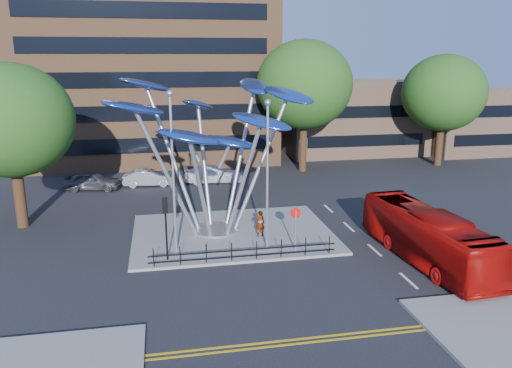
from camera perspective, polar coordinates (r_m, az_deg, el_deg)
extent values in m
plane|color=black|center=(25.44, 1.56, -10.26)|extent=(120.00, 120.00, 0.00)
cube|color=slate|center=(30.71, -2.67, -5.66)|extent=(12.00, 9.00, 0.15)
cube|color=gold|center=(20.31, 5.35, -17.19)|extent=(40.00, 0.12, 0.01)
cube|color=gold|center=(20.06, 5.60, -17.63)|extent=(40.00, 0.12, 0.01)
cube|color=brown|center=(54.73, -12.49, 18.74)|extent=(25.00, 15.00, 30.00)
cube|color=#9E765D|center=(56.98, 10.99, 7.54)|extent=(15.00, 8.00, 8.00)
cube|color=#9E765D|center=(61.90, 23.89, 6.64)|extent=(12.00, 8.00, 7.00)
cylinder|color=black|center=(47.06, 5.40, 4.91)|extent=(0.70, 0.70, 5.72)
ellipsoid|color=#1C4814|center=(46.48, 5.56, 11.24)|extent=(8.80, 8.80, 8.10)
cylinder|color=black|center=(34.76, -25.46, -0.63)|extent=(0.70, 0.70, 4.84)
ellipsoid|color=#1C4814|center=(33.99, -26.27, 6.55)|extent=(7.60, 7.60, 6.99)
cylinder|color=black|center=(52.72, 20.23, 4.75)|extent=(0.70, 0.70, 5.06)
ellipsoid|color=#1C4814|center=(52.21, 20.67, 9.72)|extent=(8.00, 8.00, 7.36)
cylinder|color=#9EA0A5|center=(31.02, -4.64, -5.22)|extent=(2.80, 2.80, 0.12)
cylinder|color=#9EA0A5|center=(29.26, -7.00, 1.36)|extent=(0.24, 0.24, 7.80)
ellipsoid|color=#294DB1|center=(27.62, -13.81, 8.48)|extent=(3.92, 2.95, 1.39)
cylinder|color=#9EA0A5|center=(29.10, -5.34, -0.09)|extent=(0.24, 0.24, 6.40)
ellipsoid|color=#294DB1|center=(26.21, -7.65, 5.37)|extent=(3.47, 1.78, 1.31)
cylinder|color=#9EA0A5|center=(29.33, -3.44, 0.66)|extent=(0.24, 0.24, 7.00)
ellipsoid|color=#294DB1|center=(27.42, 0.65, 7.16)|extent=(3.81, 3.11, 1.36)
cylinder|color=#9EA0A5|center=(30.04, -2.52, 2.19)|extent=(0.24, 0.24, 8.20)
ellipsoid|color=#294DB1|center=(30.50, 3.71, 10.15)|extent=(3.52, 4.06, 1.44)
cylinder|color=#9EA0A5|center=(30.82, -3.51, 2.87)|extent=(0.24, 0.24, 8.60)
ellipsoid|color=#294DB1|center=(32.57, -0.18, 11.16)|extent=(2.21, 3.79, 1.39)
cylinder|color=#9EA0A5|center=(30.94, -5.35, 1.74)|extent=(0.24, 0.24, 7.40)
ellipsoid|color=#294DB1|center=(32.89, -6.66, 9.00)|extent=(3.02, 3.71, 1.34)
cylinder|color=#9EA0A5|center=(30.14, -6.79, 2.72)|extent=(0.24, 0.24, 8.80)
ellipsoid|color=#294DB1|center=(30.91, -12.51, 11.01)|extent=(3.88, 3.60, 1.42)
ellipsoid|color=#294DB1|center=(29.62, -8.40, 5.61)|extent=(3.40, 1.96, 1.13)
ellipsoid|color=#294DB1|center=(29.33, -3.02, 4.86)|extent=(3.39, 2.16, 1.11)
cylinder|color=#9EA0A5|center=(26.80, -9.44, 0.81)|extent=(0.14, 0.14, 8.50)
sphere|color=#9EA0A5|center=(26.12, -9.84, 10.16)|extent=(0.36, 0.36, 0.36)
cylinder|color=#9EA0A5|center=(26.93, 1.30, 0.53)|extent=(0.14, 0.14, 8.00)
sphere|color=#9EA0A5|center=(26.25, 1.35, 9.29)|extent=(0.36, 0.36, 0.36)
cylinder|color=black|center=(26.59, -10.22, -5.30)|extent=(0.10, 0.10, 3.20)
cube|color=black|center=(26.15, -10.36, -2.41)|extent=(0.28, 0.18, 0.85)
sphere|color=#FF0C0C|center=(26.07, -10.38, -1.82)|extent=(0.18, 0.18, 0.18)
cylinder|color=#9EA0A5|center=(27.64, 4.54, -5.32)|extent=(0.08, 0.08, 2.30)
cylinder|color=red|center=(27.35, 4.56, -3.33)|extent=(0.60, 0.04, 0.60)
cube|color=white|center=(27.37, 4.55, -3.31)|extent=(0.42, 0.03, 0.10)
cylinder|color=black|center=(26.24, -11.63, -8.22)|extent=(0.05, 0.05, 1.00)
cylinder|color=black|center=(26.24, -8.67, -8.08)|extent=(0.05, 0.05, 1.00)
cylinder|color=black|center=(26.31, -5.72, -7.92)|extent=(0.05, 0.05, 1.00)
cylinder|color=black|center=(26.44, -2.79, -7.74)|extent=(0.05, 0.05, 1.00)
cylinder|color=black|center=(26.65, 0.09, -7.54)|extent=(0.05, 0.05, 1.00)
cylinder|color=black|center=(26.91, 2.92, -7.33)|extent=(0.05, 0.05, 1.00)
cylinder|color=black|center=(27.25, 5.69, -7.11)|extent=(0.05, 0.05, 1.00)
cylinder|color=black|center=(27.64, 8.38, -6.88)|extent=(0.05, 0.05, 1.00)
cube|color=black|center=(26.52, -1.35, -7.54)|extent=(10.00, 0.06, 0.06)
cube|color=black|center=(26.65, -1.34, -8.24)|extent=(10.00, 0.06, 0.06)
imported|color=#9F0A07|center=(27.94, 18.91, -5.64)|extent=(3.05, 10.22, 2.81)
imported|color=gray|center=(29.73, 0.46, -4.55)|extent=(0.63, 0.46, 1.59)
imported|color=#45464E|center=(42.62, -18.21, 0.35)|extent=(4.70, 2.47, 1.53)
imported|color=#A6A9AE|center=(42.72, -12.15, 0.70)|extent=(4.30, 1.68, 1.39)
imported|color=white|center=(43.18, -4.92, 1.17)|extent=(5.05, 2.07, 1.46)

